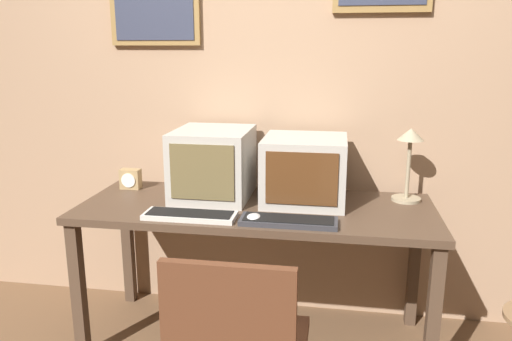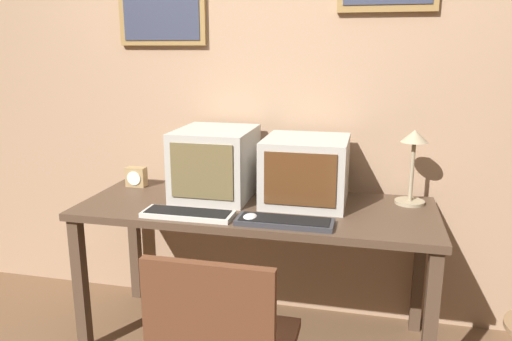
# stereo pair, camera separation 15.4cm
# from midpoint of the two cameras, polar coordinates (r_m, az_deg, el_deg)

# --- Properties ---
(wall_back) EXTENTS (8.00, 0.08, 2.60)m
(wall_back) POSITION_cam_midpoint_polar(r_m,az_deg,el_deg) (2.74, -0.22, 10.04)
(wall_back) COLOR tan
(wall_back) RESTS_ON ground_plane
(desk) EXTENTS (1.73, 0.68, 0.74)m
(desk) POSITION_cam_midpoint_polar(r_m,az_deg,el_deg) (2.48, -1.79, -5.79)
(desk) COLOR #4C3828
(desk) RESTS_ON ground_plane
(monitor_left) EXTENTS (0.38, 0.44, 0.35)m
(monitor_left) POSITION_cam_midpoint_polar(r_m,az_deg,el_deg) (2.57, -6.61, 0.80)
(monitor_left) COLOR #B7B2A8
(monitor_left) RESTS_ON desk
(monitor_right) EXTENTS (0.40, 0.41, 0.32)m
(monitor_right) POSITION_cam_midpoint_polar(r_m,az_deg,el_deg) (2.48, 3.80, 0.08)
(monitor_right) COLOR #B7B2A8
(monitor_right) RESTS_ON desk
(keyboard_main) EXTENTS (0.42, 0.14, 0.03)m
(keyboard_main) POSITION_cam_midpoint_polar(r_m,az_deg,el_deg) (2.30, -9.48, -5.09)
(keyboard_main) COLOR beige
(keyboard_main) RESTS_ON desk
(keyboard_side) EXTENTS (0.43, 0.14, 0.03)m
(keyboard_side) POSITION_cam_midpoint_polar(r_m,az_deg,el_deg) (2.20, 1.73, -5.81)
(keyboard_side) COLOR #333338
(keyboard_side) RESTS_ON desk
(mouse_near_keyboard) EXTENTS (0.07, 0.10, 0.03)m
(mouse_near_keyboard) POSITION_cam_midpoint_polar(r_m,az_deg,el_deg) (2.22, -2.27, -5.49)
(mouse_near_keyboard) COLOR silver
(mouse_near_keyboard) RESTS_ON desk
(desk_clock) EXTENTS (0.11, 0.07, 0.11)m
(desk_clock) POSITION_cam_midpoint_polar(r_m,az_deg,el_deg) (2.82, -15.67, -0.95)
(desk_clock) COLOR #A38456
(desk_clock) RESTS_ON desk
(desk_lamp) EXTENTS (0.15, 0.15, 0.37)m
(desk_lamp) POSITION_cam_midpoint_polar(r_m,az_deg,el_deg) (2.55, 15.50, 2.03)
(desk_lamp) COLOR tan
(desk_lamp) RESTS_ON desk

